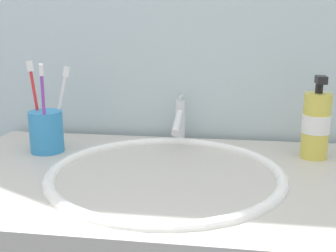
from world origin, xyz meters
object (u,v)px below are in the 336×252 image
object	(u,v)px
toothbrush_cup	(46,132)
soap_dispenser	(316,124)
toothbrush_white	(60,102)
toothbrush_red	(35,100)
toothbrush_purple	(43,104)
faucet	(179,120)

from	to	relation	value
toothbrush_cup	soap_dispenser	size ratio (longest dim) A/B	0.52
toothbrush_cup	toothbrush_white	size ratio (longest dim) A/B	0.50
toothbrush_red	toothbrush_white	distance (m)	0.06
toothbrush_red	soap_dispenser	world-z (taller)	toothbrush_red
toothbrush_red	soap_dispenser	size ratio (longest dim) A/B	1.11
toothbrush_purple	toothbrush_white	distance (m)	0.07
faucet	toothbrush_red	size ratio (longest dim) A/B	0.71
toothbrush_cup	toothbrush_white	xyz separation A→B (m)	(0.03, 0.03, 0.06)
toothbrush_red	toothbrush_purple	xyz separation A→B (m)	(0.04, -0.05, -0.00)
toothbrush_cup	toothbrush_white	world-z (taller)	toothbrush_white
toothbrush_white	soap_dispenser	world-z (taller)	toothbrush_white
faucet	toothbrush_cup	size ratio (longest dim) A/B	1.51
toothbrush_white	toothbrush_purple	bearing A→B (deg)	-98.56
toothbrush_cup	toothbrush_red	bearing A→B (deg)	156.49
toothbrush_red	toothbrush_purple	bearing A→B (deg)	-49.13
toothbrush_purple	soap_dispenser	world-z (taller)	toothbrush_purple
faucet	toothbrush_cup	distance (m)	0.31
toothbrush_red	toothbrush_white	bearing A→B (deg)	21.31
soap_dispenser	toothbrush_red	bearing A→B (deg)	-177.22
toothbrush_white	soap_dispenser	xyz separation A→B (m)	(0.57, 0.01, -0.04)
toothbrush_red	soap_dispenser	bearing A→B (deg)	2.78
faucet	toothbrush_cup	world-z (taller)	faucet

